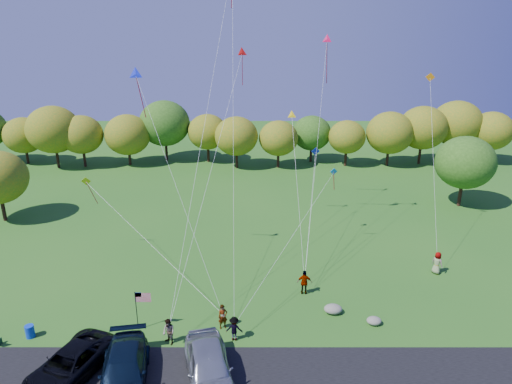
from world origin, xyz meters
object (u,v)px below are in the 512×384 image
(minivan_dark, at_px, (70,365))
(flyer_e, at_px, (437,263))
(flyer_a, at_px, (223,317))
(minivan_silver, at_px, (209,367))
(flyer_d, at_px, (304,282))
(flyer_c, at_px, (234,329))
(trash_barrel, at_px, (30,331))
(minivan_navy, at_px, (124,371))
(flyer_b, at_px, (169,332))

(minivan_dark, relative_size, flyer_e, 3.15)
(flyer_e, bearing_deg, flyer_a, 76.62)
(flyer_a, bearing_deg, minivan_dark, -172.36)
(minivan_silver, bearing_deg, flyer_d, 42.80)
(minivan_silver, height_order, flyer_c, minivan_silver)
(minivan_dark, height_order, minivan_silver, minivan_silver)
(minivan_dark, height_order, flyer_d, flyer_d)
(flyer_e, bearing_deg, trash_barrel, 69.06)
(flyer_d, bearing_deg, flyer_a, 38.36)
(minivan_silver, bearing_deg, flyer_c, 59.18)
(flyer_d, bearing_deg, trash_barrel, 18.43)
(flyer_d, bearing_deg, minivan_dark, 34.48)
(flyer_a, xyz_separation_m, trash_barrel, (-11.60, -0.91, -0.42))
(minivan_navy, bearing_deg, trash_barrel, 140.37)
(flyer_d, bearing_deg, flyer_c, 49.87)
(minivan_navy, relative_size, flyer_e, 3.33)
(flyer_d, height_order, flyer_e, flyer_d)
(minivan_dark, relative_size, flyer_d, 3.07)
(minivan_navy, bearing_deg, flyer_b, 54.10)
(flyer_e, bearing_deg, minivan_navy, 82.99)
(minivan_dark, distance_m, minivan_silver, 7.46)
(flyer_a, height_order, flyer_d, flyer_d)
(flyer_d, relative_size, flyer_e, 1.02)
(flyer_a, bearing_deg, minivan_silver, -115.89)
(minivan_dark, height_order, flyer_b, flyer_b)
(flyer_a, bearing_deg, minivan_navy, -155.50)
(minivan_dark, xyz_separation_m, flyer_a, (7.83, 4.33, -0.01))
(minivan_silver, bearing_deg, minivan_navy, 168.42)
(minivan_dark, xyz_separation_m, flyer_c, (8.58, 3.18, -0.05))
(minivan_navy, distance_m, flyer_d, 13.51)
(minivan_silver, xyz_separation_m, flyer_c, (1.14, 3.62, -0.26))
(flyer_c, distance_m, flyer_e, 17.03)
(minivan_dark, height_order, flyer_c, minivan_dark)
(minivan_silver, xyz_separation_m, trash_barrel, (-11.22, 3.87, -0.64))
(minivan_navy, bearing_deg, minivan_silver, -7.48)
(flyer_a, distance_m, flyer_c, 1.38)
(minivan_dark, relative_size, flyer_a, 3.39)
(flyer_b, height_order, flyer_c, flyer_b)
(flyer_b, bearing_deg, trash_barrel, -141.11)
(minivan_navy, distance_m, flyer_b, 3.79)
(flyer_d, bearing_deg, minivan_navy, 43.45)
(flyer_c, bearing_deg, minivan_dark, 24.75)
(flyer_a, xyz_separation_m, flyer_e, (15.81, 6.79, 0.06))
(minivan_navy, xyz_separation_m, flyer_e, (20.59, 11.71, -0.03))
(minivan_silver, relative_size, flyer_e, 3.26)
(minivan_dark, height_order, minivan_navy, minivan_navy)
(minivan_dark, relative_size, trash_barrel, 6.98)
(trash_barrel, bearing_deg, flyer_a, 4.48)
(flyer_b, bearing_deg, minivan_silver, -7.26)
(minivan_dark, height_order, flyer_a, flyer_a)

